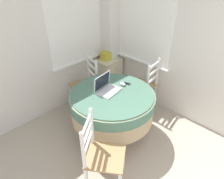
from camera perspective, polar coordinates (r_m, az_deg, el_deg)
name	(u,v)px	position (r m, az deg, el deg)	size (l,w,h in m)	color
corner_room_shell	(125,50)	(2.87, 3.82, 11.15)	(4.20, 4.91, 2.55)	silver
round_dining_table	(112,103)	(2.94, 0.04, -3.98)	(1.24, 1.24, 0.75)	#4C3D2D
laptop	(107,88)	(2.86, -1.55, 0.51)	(0.38, 0.30, 0.24)	silver
computer_mouse	(123,84)	(3.01, 3.07, 1.59)	(0.06, 0.10, 0.05)	white
cell_phone	(127,83)	(3.06, 4.17, 1.73)	(0.09, 0.13, 0.01)	#2D2D33
dining_chair_near_back_window	(86,84)	(3.63, -7.51, 1.50)	(0.53, 0.52, 0.98)	#A87F51
dining_chair_near_right_window	(144,86)	(3.59, 9.17, 0.99)	(0.47, 0.49, 0.98)	#A87F51
dining_chair_camera_near	(101,155)	(2.39, -3.06, -18.24)	(0.59, 0.59, 0.98)	#A87F51
corner_cabinet	(109,74)	(4.19, -0.93, 4.32)	(0.49, 0.41, 0.69)	beige
storage_box	(106,56)	(3.99, -1.82, 9.61)	(0.16, 0.17, 0.16)	gold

